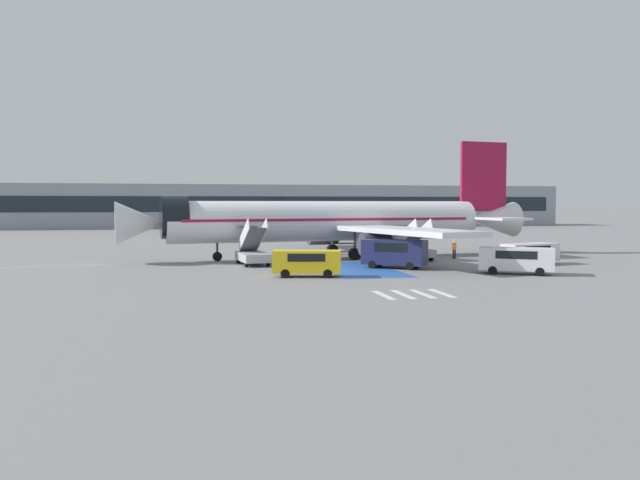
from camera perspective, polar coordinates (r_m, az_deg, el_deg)
ground_plane at (r=61.02m, az=-0.95°, el=-1.59°), size 600.00×600.00×0.00m
apron_leadline_yellow at (r=60.45m, az=0.73°, el=-1.63°), size 74.22×8.74×0.01m
apron_stand_patch_blue at (r=50.18m, az=3.46°, el=-2.67°), size 5.49×12.78×0.01m
apron_walkway_bar_0 at (r=36.17m, az=5.82°, el=-5.03°), size 0.44×3.60×0.01m
apron_walkway_bar_1 at (r=36.56m, az=7.61°, el=-4.96°), size 0.44×3.60×0.01m
apron_walkway_bar_2 at (r=36.98m, az=9.37°, el=-4.88°), size 0.44×3.60×0.01m
apron_walkway_bar_3 at (r=37.44m, az=11.08°, el=-4.79°), size 0.44×3.60×0.01m
airliner at (r=60.49m, az=1.38°, el=1.75°), size 40.89×35.52×11.71m
boarding_stairs_forward at (r=53.74m, az=-6.17°, el=-1.21°), size 2.73×5.42×4.09m
boarding_stairs_aft at (r=59.01m, az=8.53°, el=-0.85°), size 2.73×5.42×3.90m
fuel_tanker at (r=82.80m, az=3.40°, el=0.95°), size 8.61×2.73×3.54m
service_van_0 at (r=50.94m, az=6.82°, el=-1.04°), size 5.20×4.60×2.32m
service_van_1 at (r=44.74m, az=-1.21°, el=-1.92°), size 5.13×2.88×1.90m
service_van_2 at (r=48.72m, az=17.52°, el=-1.60°), size 5.59×4.41×1.97m
service_van_3 at (r=56.66m, az=18.65°, el=-1.02°), size 5.36×3.00×1.82m
baggage_cart at (r=55.19m, az=-0.34°, el=-1.85°), size 2.89×2.91×0.87m
ground_crew_0 at (r=61.00m, az=12.17°, el=-0.75°), size 0.48×0.37×1.69m
ground_crew_1 at (r=56.27m, az=5.89°, el=-1.04°), size 0.47×0.32×1.68m
traffic_cone_0 at (r=62.43m, az=16.78°, el=-1.41°), size 0.41×0.41×0.45m
terminal_building at (r=140.41m, az=-3.72°, el=3.11°), size 130.70×12.10×9.30m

